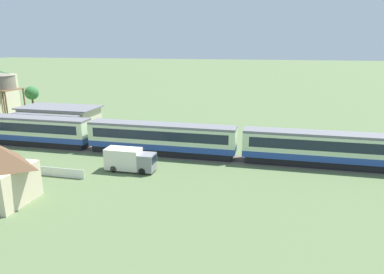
% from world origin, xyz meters
% --- Properties ---
extents(ground_plane, '(600.00, 600.00, 0.00)m').
position_xyz_m(ground_plane, '(0.00, 0.00, 0.00)').
color(ground_plane, '#566B42').
extents(passenger_train, '(103.75, 2.93, 4.20)m').
position_xyz_m(passenger_train, '(-20.69, -0.72, 2.33)').
color(passenger_train, '#234293').
rests_on(passenger_train, ground_plane).
extents(railway_track, '(175.32, 3.60, 0.04)m').
position_xyz_m(railway_track, '(-20.08, -0.72, 0.01)').
color(railway_track, '#665B51').
rests_on(railway_track, ground_plane).
extents(station_building, '(13.24, 7.78, 4.23)m').
position_xyz_m(station_building, '(-41.55, 7.48, 2.15)').
color(station_building, beige).
rests_on(station_building, ground_plane).
extents(water_tower, '(5.28, 5.28, 9.26)m').
position_xyz_m(water_tower, '(-56.25, 12.05, 7.54)').
color(water_tower, brown).
rests_on(water_tower, ground_plane).
extents(delivery_truck_grey, '(5.84, 2.10, 2.66)m').
position_xyz_m(delivery_truck_grey, '(-22.64, -7.53, 1.36)').
color(delivery_truck_grey, gray).
rests_on(delivery_truck_grey, ground_plane).
extents(yard_tree_0, '(2.95, 2.95, 5.49)m').
position_xyz_m(yard_tree_0, '(-58.36, 22.50, 3.96)').
color(yard_tree_0, '#4C3823').
rests_on(yard_tree_0, ground_plane).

